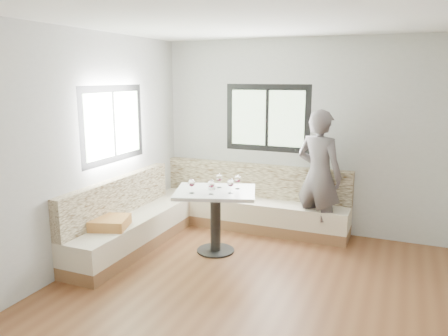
{
  "coord_description": "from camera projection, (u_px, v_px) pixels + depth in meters",
  "views": [
    {
      "loc": [
        1.02,
        -3.75,
        2.26
      ],
      "look_at": [
        -1.1,
        1.29,
        1.11
      ],
      "focal_mm": 35.0,
      "sensor_mm": 36.0,
      "label": 1
    }
  ],
  "objects": [
    {
      "name": "wine_glass_b",
      "position": [
        211.0,
        184.0,
        5.37
      ],
      "size": [
        0.08,
        0.08,
        0.19
      ],
      "color": "white",
      "rests_on": "table"
    },
    {
      "name": "olive_ramekin",
      "position": [
        212.0,
        188.0,
        5.63
      ],
      "size": [
        0.1,
        0.1,
        0.04
      ],
      "color": "white",
      "rests_on": "table"
    },
    {
      "name": "wine_glass_d",
      "position": [
        219.0,
        178.0,
        5.69
      ],
      "size": [
        0.08,
        0.08,
        0.19
      ],
      "color": "white",
      "rests_on": "table"
    },
    {
      "name": "wine_glass_e",
      "position": [
        238.0,
        179.0,
        5.63
      ],
      "size": [
        0.08,
        0.08,
        0.19
      ],
      "color": "white",
      "rests_on": "table"
    },
    {
      "name": "wine_glass_a",
      "position": [
        192.0,
        183.0,
        5.42
      ],
      "size": [
        0.08,
        0.08,
        0.19
      ],
      "color": "white",
      "rests_on": "table"
    },
    {
      "name": "person",
      "position": [
        319.0,
        176.0,
        6.0
      ],
      "size": [
        0.78,
        0.64,
        1.83
      ],
      "primitive_type": "imported",
      "rotation": [
        0.0,
        0.0,
        2.8
      ],
      "color": "#564E50",
      "rests_on": "ground"
    },
    {
      "name": "table",
      "position": [
        215.0,
        206.0,
        5.63
      ],
      "size": [
        1.2,
        1.06,
        0.83
      ],
      "rotation": [
        0.0,
        0.0,
        0.32
      ],
      "color": "black",
      "rests_on": "ground"
    },
    {
      "name": "banquette",
      "position": [
        201.0,
        214.0,
        6.24
      ],
      "size": [
        2.9,
        2.8,
        0.95
      ],
      "color": "brown",
      "rests_on": "ground"
    },
    {
      "name": "wine_glass_c",
      "position": [
        231.0,
        183.0,
        5.42
      ],
      "size": [
        0.08,
        0.08,
        0.19
      ],
      "color": "white",
      "rests_on": "table"
    },
    {
      "name": "room",
      "position": [
        274.0,
        169.0,
        4.05
      ],
      "size": [
        5.01,
        5.01,
        2.81
      ],
      "color": "brown",
      "rests_on": "ground"
    }
  ]
}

